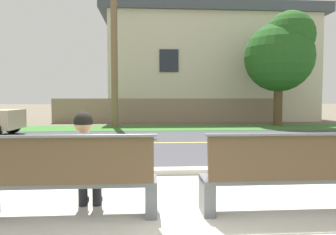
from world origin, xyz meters
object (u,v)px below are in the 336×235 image
(bench_left, at_px, (68,180))
(seated_person_white, at_px, (85,159))
(bench_right, at_px, (286,176))
(shade_tree_left, at_px, (282,52))

(bench_left, distance_m, seated_person_white, 0.32)
(bench_left, distance_m, bench_right, 2.59)
(seated_person_white, bearing_deg, shade_tree_left, 57.71)
(shade_tree_left, bearing_deg, bench_left, -122.48)
(bench_left, bearing_deg, shade_tree_left, 57.52)
(bench_left, relative_size, bench_right, 1.00)
(seated_person_white, xyz_separation_m, shade_tree_left, (7.69, 12.17, 3.09))
(bench_right, relative_size, seated_person_white, 1.64)
(bench_left, xyz_separation_m, seated_person_white, (0.17, 0.17, 0.21))
(bench_right, height_order, shade_tree_left, shade_tree_left)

